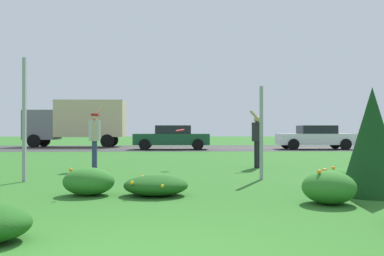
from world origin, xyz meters
The scene contains 16 objects.
ground_plane centered at (0.00, 12.59, 0.00)m, with size 120.00×120.00×0.00m, color #2D6B23.
highway_strip centered at (0.00, 25.17, 0.00)m, with size 120.00×9.22×0.01m, color #38383A.
highway_center_stripe centered at (0.00, 25.17, 0.01)m, with size 120.00×0.16×0.00m, color yellow.
daylily_clump_front_left centered at (3.95, 5.01, 0.21)m, with size 1.14×1.14×0.42m.
daylily_clump_mid_right centered at (-1.07, 4.43, 0.26)m, with size 0.94×0.83×0.53m.
daylily_clump_front_right centered at (0.17, 4.36, 0.18)m, with size 1.18×1.04×0.37m.
daylily_clump_near_camera centered at (3.03, 3.35, 0.27)m, with size 0.86×0.92×0.60m.
sign_post_near_path centered at (-2.98, 6.61, 1.44)m, with size 0.07×0.10×2.88m.
sign_post_by_roadside centered at (2.59, 6.90, 1.13)m, with size 0.07×0.10×2.26m.
evergreen_shrub_side centered at (4.11, 4.17, 0.99)m, with size 1.14×1.14×1.98m, color #143D19.
person_thrower_red_cap_gray_shirt centered at (-1.93, 9.62, 1.04)m, with size 0.43×0.51×1.94m.
person_catcher_dark_shirt centered at (3.06, 10.14, 0.99)m, with size 0.46×0.52×1.82m.
frisbee_red centered at (0.63, 9.89, 1.19)m, with size 0.28×0.27×0.10m.
car_white_center_left centered at (8.91, 23.10, 0.74)m, with size 4.50×2.00×1.45m.
car_dark_green_center_right centered at (0.19, 23.10, 0.74)m, with size 4.50×2.00×1.45m.
box_truck_gray centered at (-6.37, 27.25, 1.80)m, with size 6.70×2.46×3.20m.
Camera 1 is at (0.59, -3.86, 1.21)m, focal length 41.89 mm.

